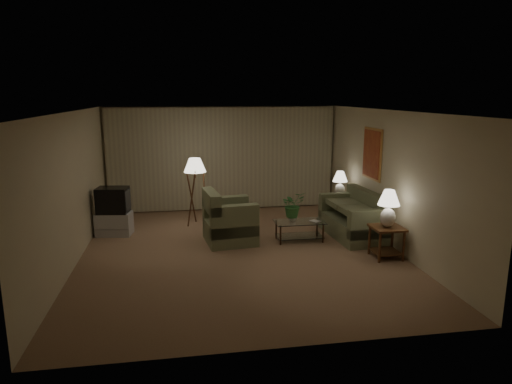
# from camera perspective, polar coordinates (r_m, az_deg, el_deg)

# --- Properties ---
(ground) EXTENTS (7.00, 7.00, 0.00)m
(ground) POSITION_cam_1_polar(r_m,az_deg,el_deg) (8.96, -2.00, -7.45)
(ground) COLOR brown
(ground) RESTS_ON ground
(room_shell) EXTENTS (6.04, 7.02, 2.72)m
(room_shell) POSITION_cam_1_polar(r_m,az_deg,el_deg) (10.02, -3.07, 4.93)
(room_shell) COLOR beige
(room_shell) RESTS_ON ground
(sofa) EXTENTS (1.87, 1.11, 0.78)m
(sofa) POSITION_cam_1_polar(r_m,az_deg,el_deg) (9.98, 11.93, -3.30)
(sofa) COLOR #707955
(sofa) RESTS_ON ground
(armchair) EXTENTS (1.25, 1.21, 0.86)m
(armchair) POSITION_cam_1_polar(r_m,az_deg,el_deg) (9.42, -3.28, -3.72)
(armchair) COLOR #707955
(armchair) RESTS_ON ground
(side_table_near) EXTENTS (0.56, 0.56, 0.60)m
(side_table_near) POSITION_cam_1_polar(r_m,az_deg,el_deg) (8.85, 16.02, -5.35)
(side_table_near) COLOR #3C2010
(side_table_near) RESTS_ON ground
(side_table_far) EXTENTS (0.50, 0.42, 0.60)m
(side_table_far) POSITION_cam_1_polar(r_m,az_deg,el_deg) (11.16, 10.34, -1.54)
(side_table_far) COLOR #3C2010
(side_table_far) RESTS_ON ground
(table_lamp_near) EXTENTS (0.40, 0.40, 0.70)m
(table_lamp_near) POSITION_cam_1_polar(r_m,az_deg,el_deg) (8.69, 16.25, -1.59)
(table_lamp_near) COLOR silver
(table_lamp_near) RESTS_ON side_table_near
(table_lamp_far) EXTENTS (0.35, 0.35, 0.61)m
(table_lamp_far) POSITION_cam_1_polar(r_m,az_deg,el_deg) (11.05, 10.45, 1.29)
(table_lamp_far) COLOR silver
(table_lamp_far) RESTS_ON side_table_far
(coffee_table) EXTENTS (1.04, 0.56, 0.41)m
(coffee_table) POSITION_cam_1_polar(r_m,az_deg,el_deg) (9.56, 5.44, -4.48)
(coffee_table) COLOR silver
(coffee_table) RESTS_ON ground
(tv_cabinet) EXTENTS (0.86, 0.67, 0.50)m
(tv_cabinet) POSITION_cam_1_polar(r_m,az_deg,el_deg) (10.37, -17.29, -3.80)
(tv_cabinet) COLOR #A9A9AC
(tv_cabinet) RESTS_ON ground
(crt_tv) EXTENTS (0.77, 0.64, 0.55)m
(crt_tv) POSITION_cam_1_polar(r_m,az_deg,el_deg) (10.25, -17.47, -0.98)
(crt_tv) COLOR black
(crt_tv) RESTS_ON tv_cabinet
(floor_lamp) EXTENTS (0.51, 0.51, 1.57)m
(floor_lamp) POSITION_cam_1_polar(r_m,az_deg,el_deg) (10.64, -7.57, 0.22)
(floor_lamp) COLOR #3C2010
(floor_lamp) RESTS_ON ground
(ottoman) EXTENTS (0.71, 0.71, 0.36)m
(ottoman) POSITION_cam_1_polar(r_m,az_deg,el_deg) (11.34, -2.33, -2.27)
(ottoman) COLOR #A65238
(ottoman) RESTS_ON ground
(vase) EXTENTS (0.17, 0.17, 0.15)m
(vase) POSITION_cam_1_polar(r_m,az_deg,el_deg) (9.46, 4.59, -3.28)
(vase) COLOR white
(vase) RESTS_ON coffee_table
(flowers) EXTENTS (0.59, 0.55, 0.53)m
(flowers) POSITION_cam_1_polar(r_m,az_deg,el_deg) (9.38, 4.63, -1.27)
(flowers) COLOR #377C39
(flowers) RESTS_ON vase
(book) EXTENTS (0.24, 0.26, 0.02)m
(book) POSITION_cam_1_polar(r_m,az_deg,el_deg) (9.49, 7.08, -3.72)
(book) COLOR olive
(book) RESTS_ON coffee_table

